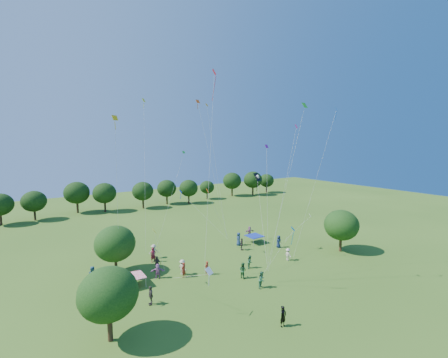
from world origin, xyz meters
TOP-DOWN VIEW (x-y plane):
  - ground at (0.00, 0.00)m, footprint 160.00×160.00m
  - near_tree_west at (-12.63, 10.23)m, footprint 4.36×4.36m
  - near_tree_north at (-9.36, 22.10)m, footprint 4.47×4.47m
  - near_tree_east at (18.03, 12.47)m, footprint 4.56×4.56m
  - treeline at (-1.73, 55.43)m, footprint 88.01×8.77m
  - tent_red_stripe at (-8.64, 17.97)m, footprint 2.20×2.20m
  - tent_blue at (10.42, 21.67)m, footprint 2.20×2.20m
  - man_in_black at (-0.57, 4.43)m, footprint 0.68×0.48m
  - crowd_person_0 at (12.02, 18.22)m, footprint 0.87×0.49m
  - crowd_person_1 at (-4.71, 22.89)m, footprint 0.68×0.44m
  - crowd_person_2 at (4.26, 14.86)m, footprint 0.85×0.80m
  - crowd_person_3 at (9.69, 14.09)m, footprint 0.47×1.02m
  - crowd_person_4 at (-8.37, 13.47)m, footprint 0.63×1.09m
  - crowd_person_5 at (-5.87, 18.28)m, footprint 1.60×1.13m
  - crowd_person_6 at (7.79, 22.06)m, footprint 0.84×1.06m
  - crowd_person_7 at (-3.39, 16.95)m, footprint 0.73×0.63m
  - crowd_person_8 at (2.23, 10.35)m, footprint 0.97×0.78m
  - crowd_person_9 at (-4.20, 24.11)m, footprint 1.26×0.74m
  - crowd_person_10 at (-5.22, 20.29)m, footprint 1.02×1.07m
  - crowd_person_11 at (11.59, 24.34)m, footprint 1.64×0.94m
  - crowd_person_12 at (-12.04, 20.95)m, footprint 0.96×0.63m
  - crowd_person_13 at (-0.93, 16.10)m, footprint 0.66×0.52m
  - crowd_person_14 at (1.96, 13.24)m, footprint 0.66×0.95m
  - crowd_person_15 at (-3.23, 17.58)m, footprint 0.88×1.25m
  - crowd_person_16 at (7.01, 20.24)m, footprint 1.05×0.95m
  - pirate_kite at (8.34, 18.59)m, footprint 4.45×6.95m
  - red_high_kite at (2.12, 19.70)m, footprint 5.76×7.18m
  - small_kite_0 at (4.06, 25.21)m, footprint 2.69×4.33m
  - small_kite_1 at (-6.61, 16.63)m, footprint 1.32×0.60m
  - small_kite_2 at (4.41, 23.56)m, footprint 2.16×2.37m
  - small_kite_3 at (5.35, 9.15)m, footprint 2.72×2.63m
  - small_kite_4 at (10.98, 10.16)m, footprint 4.04×2.46m
  - small_kite_5 at (4.90, 9.74)m, footprint 2.13×1.79m
  - small_kite_6 at (12.33, 13.96)m, footprint 2.57×3.10m
  - small_kite_7 at (4.01, 8.41)m, footprint 1.89×2.79m
  - small_kite_8 at (2.79, 21.38)m, footprint 4.08×1.06m
  - small_kite_9 at (-9.34, 20.01)m, footprint 0.66×2.48m
  - small_kite_10 at (-3.54, 28.33)m, footprint 2.84×6.80m
  - small_kite_11 at (-1.47, 23.17)m, footprint 4.48×0.53m
  - small_kite_12 at (2.28, 26.75)m, footprint 4.60×6.12m
  - small_kite_13 at (4.09, 11.93)m, footprint 1.17×1.79m
  - small_kite_14 at (-4.90, 9.39)m, footprint 1.16×6.26m

SIDE VIEW (x-z plane):
  - ground at x=0.00m, z-range 0.00..0.00m
  - crowd_person_2 at x=4.26m, z-range 0.00..1.54m
  - crowd_person_3 at x=9.69m, z-range 0.00..1.56m
  - crowd_person_13 at x=-0.93m, z-range 0.00..1.56m
  - crowd_person_5 at x=-5.87m, z-range 0.00..1.63m
  - crowd_person_7 at x=-3.39m, z-range 0.00..1.65m
  - crowd_person_11 at x=11.59m, z-range 0.00..1.66m
  - crowd_person_16 at x=7.01m, z-range 0.00..1.67m
  - man_in_black at x=-0.57m, z-range 0.00..1.71m
  - crowd_person_0 at x=12.02m, z-range 0.00..1.73m
  - crowd_person_8 at x=2.23m, z-range 0.00..1.73m
  - crowd_person_10 at x=-5.22m, z-range 0.00..1.73m
  - crowd_person_14 at x=1.96m, z-range 0.00..1.74m
  - crowd_person_15 at x=-3.23m, z-range 0.00..1.76m
  - crowd_person_4 at x=-8.37m, z-range 0.00..1.76m
  - crowd_person_9 at x=-4.20m, z-range 0.00..1.80m
  - crowd_person_12 at x=-12.04m, z-range 0.00..1.81m
  - crowd_person_1 at x=-4.71m, z-range 0.00..1.82m
  - crowd_person_6 at x=7.79m, z-range 0.00..1.90m
  - tent_red_stripe at x=-8.64m, z-range 0.49..1.59m
  - tent_blue at x=10.42m, z-range 0.49..1.59m
  - near_tree_north at x=-9.36m, z-range 0.73..6.22m
  - near_tree_east at x=18.03m, z-range 0.81..6.54m
  - near_tree_west at x=-12.63m, z-range 0.86..6.52m
  - small_kite_14 at x=-4.90m, z-range 2.20..5.22m
  - treeline at x=-1.73m, z-range 0.70..7.48m
  - small_kite_6 at x=12.33m, z-range 2.47..6.85m
  - small_kite_1 at x=-6.61m, z-range 3.02..7.81m
  - small_kite_7 at x=4.01m, z-range 3.01..8.33m
  - small_kite_12 at x=2.28m, z-range 3.08..9.67m
  - small_kite_8 at x=2.79m, z-range 3.66..11.20m
  - small_kite_11 at x=-1.47m, z-range 3.47..15.88m
  - pirate_kite at x=8.34m, z-range 5.38..14.84m
  - small_kite_13 at x=4.09m, z-range 4.23..17.49m
  - small_kite_5 at x=4.90m, z-range 4.33..19.57m
  - small_kite_4 at x=10.98m, z-range 5.20..22.57m
  - small_kite_9 at x=-9.34m, z-range 5.93..22.12m
  - small_kite_2 at x=4.41m, z-range 5.05..23.80m
  - small_kite_3 at x=5.35m, z-range 6.10..23.42m
  - small_kite_0 at x=4.06m, z-range 6.39..25.87m
  - small_kite_10 at x=-3.54m, z-range 6.46..26.05m
  - red_high_kite at x=2.12m, z-range 8.36..30.83m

